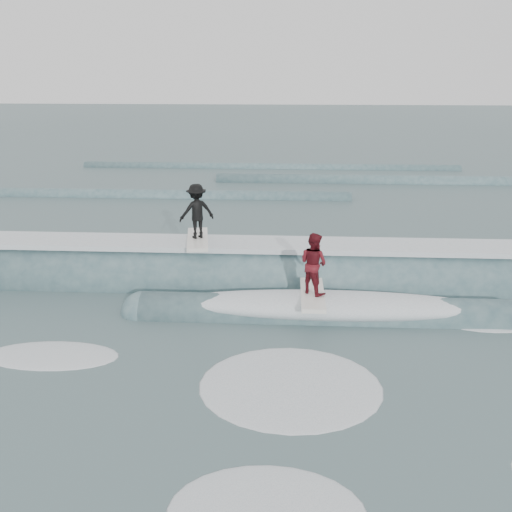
{
  "coord_description": "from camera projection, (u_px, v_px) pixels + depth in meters",
  "views": [
    {
      "loc": [
        0.81,
        -11.27,
        5.71
      ],
      "look_at": [
        0.0,
        2.48,
        1.1
      ],
      "focal_mm": 40.0,
      "sensor_mm": 36.0,
      "label": 1
    }
  ],
  "objects": [
    {
      "name": "ground",
      "position": [
        249.0,
        339.0,
        12.53
      ],
      "size": [
        160.0,
        160.0,
        0.0
      ],
      "primitive_type": "plane",
      "color": "#3A5255",
      "rests_on": "ground"
    },
    {
      "name": "breaking_wave",
      "position": [
        266.0,
        285.0,
        15.51
      ],
      "size": [
        24.03,
        3.88,
        2.2
      ],
      "color": "#3A5962",
      "rests_on": "ground"
    },
    {
      "name": "surfer_black",
      "position": [
        197.0,
        215.0,
        15.31
      ],
      "size": [
        1.1,
        2.06,
        1.57
      ],
      "color": "white",
      "rests_on": "ground"
    },
    {
      "name": "surfer_red",
      "position": [
        313.0,
        268.0,
        13.27
      ],
      "size": [
        0.9,
        2.0,
        1.56
      ],
      "color": "white",
      "rests_on": "ground"
    },
    {
      "name": "whitewater",
      "position": [
        271.0,
        385.0,
        10.74
      ],
      "size": [
        16.52,
        8.37,
        0.1
      ],
      "color": "white",
      "rests_on": "ground"
    },
    {
      "name": "far_swells",
      "position": [
        291.0,
        183.0,
        29.19
      ],
      "size": [
        37.43,
        8.65,
        0.8
      ],
      "color": "#3A5962",
      "rests_on": "ground"
    }
  ]
}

